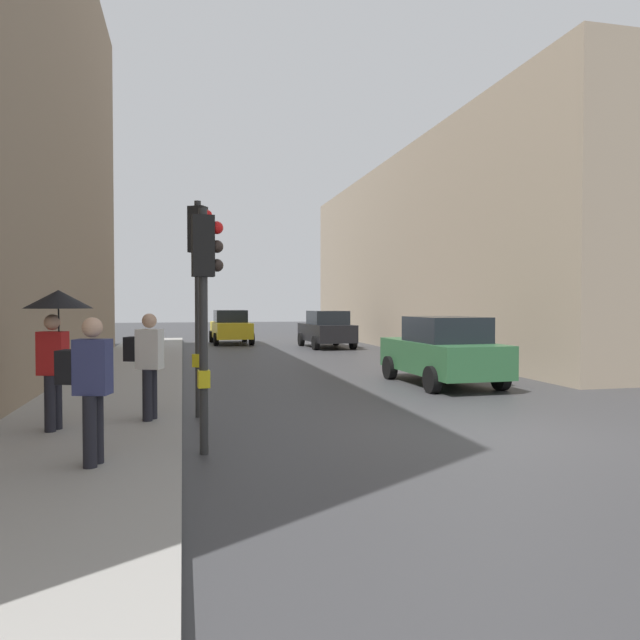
{
  "coord_description": "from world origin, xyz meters",
  "views": [
    {
      "loc": [
        -4.69,
        -8.66,
        2.09
      ],
      "look_at": [
        -0.55,
        9.18,
        1.59
      ],
      "focal_mm": 33.36,
      "sensor_mm": 36.0,
      "label": 1
    }
  ],
  "objects_px": {
    "traffic_light_near_left": "(205,285)",
    "pedestrian_with_umbrella": "(57,320)",
    "car_yellow_taxi": "(231,327)",
    "pedestrian_with_grey_backpack": "(89,382)",
    "car_dark_suv": "(327,329)",
    "car_green_estate": "(443,351)",
    "pedestrian_with_black_backpack": "(147,360)",
    "traffic_light_near_right": "(199,269)"
  },
  "relations": [
    {
      "from": "car_green_estate",
      "to": "pedestrian_with_umbrella",
      "type": "distance_m",
      "value": 9.58
    },
    {
      "from": "traffic_light_near_left",
      "to": "car_green_estate",
      "type": "bearing_deg",
      "value": 43.09
    },
    {
      "from": "car_dark_suv",
      "to": "pedestrian_with_umbrella",
      "type": "distance_m",
      "value": 19.82
    },
    {
      "from": "car_yellow_taxi",
      "to": "pedestrian_with_umbrella",
      "type": "distance_m",
      "value": 22.27
    },
    {
      "from": "traffic_light_near_left",
      "to": "traffic_light_near_right",
      "type": "relative_size",
      "value": 0.86
    },
    {
      "from": "pedestrian_with_black_backpack",
      "to": "traffic_light_near_left",
      "type": "bearing_deg",
      "value": -64.74
    },
    {
      "from": "traffic_light_near_left",
      "to": "pedestrian_with_grey_backpack",
      "type": "xyz_separation_m",
      "value": [
        -1.39,
        -0.87,
        -1.19
      ]
    },
    {
      "from": "car_yellow_taxi",
      "to": "pedestrian_with_grey_backpack",
      "type": "relative_size",
      "value": 2.41
    },
    {
      "from": "car_dark_suv",
      "to": "car_green_estate",
      "type": "bearing_deg",
      "value": -90.68
    },
    {
      "from": "pedestrian_with_umbrella",
      "to": "pedestrian_with_black_backpack",
      "type": "relative_size",
      "value": 1.21
    },
    {
      "from": "car_green_estate",
      "to": "car_yellow_taxi",
      "type": "relative_size",
      "value": 1.0
    },
    {
      "from": "traffic_light_near_right",
      "to": "car_green_estate",
      "type": "height_order",
      "value": "traffic_light_near_right"
    },
    {
      "from": "car_green_estate",
      "to": "traffic_light_near_right",
      "type": "bearing_deg",
      "value": -153.75
    },
    {
      "from": "traffic_light_near_left",
      "to": "pedestrian_with_umbrella",
      "type": "height_order",
      "value": "traffic_light_near_left"
    },
    {
      "from": "car_yellow_taxi",
      "to": "pedestrian_with_umbrella",
      "type": "height_order",
      "value": "pedestrian_with_umbrella"
    },
    {
      "from": "traffic_light_near_left",
      "to": "car_dark_suv",
      "type": "distance_m",
      "value": 20.25
    },
    {
      "from": "traffic_light_near_left",
      "to": "pedestrian_with_umbrella",
      "type": "bearing_deg",
      "value": 148.78
    },
    {
      "from": "pedestrian_with_grey_backpack",
      "to": "traffic_light_near_left",
      "type": "bearing_deg",
      "value": 31.83
    },
    {
      "from": "car_dark_suv",
      "to": "pedestrian_with_grey_backpack",
      "type": "distance_m",
      "value": 21.49
    },
    {
      "from": "car_yellow_taxi",
      "to": "car_dark_suv",
      "type": "xyz_separation_m",
      "value": [
        4.23,
        -3.98,
        0.0
      ]
    },
    {
      "from": "traffic_light_near_left",
      "to": "pedestrian_with_black_backpack",
      "type": "height_order",
      "value": "traffic_light_near_left"
    },
    {
      "from": "car_yellow_taxi",
      "to": "car_green_estate",
      "type": "bearing_deg",
      "value": -76.77
    },
    {
      "from": "traffic_light_near_left",
      "to": "car_yellow_taxi",
      "type": "xyz_separation_m",
      "value": [
        2.16,
        23.14,
        -1.47
      ]
    },
    {
      "from": "pedestrian_with_grey_backpack",
      "to": "traffic_light_near_right",
      "type": "bearing_deg",
      "value": 69.0
    },
    {
      "from": "traffic_light_near_left",
      "to": "pedestrian_with_umbrella",
      "type": "relative_size",
      "value": 1.59
    },
    {
      "from": "traffic_light_near_right",
      "to": "car_green_estate",
      "type": "bearing_deg",
      "value": 26.25
    },
    {
      "from": "pedestrian_with_grey_backpack",
      "to": "pedestrian_with_black_backpack",
      "type": "height_order",
      "value": "same"
    },
    {
      "from": "traffic_light_near_left",
      "to": "car_green_estate",
      "type": "xyz_separation_m",
      "value": [
        6.23,
        5.83,
        -1.47
      ]
    },
    {
      "from": "pedestrian_with_black_backpack",
      "to": "car_dark_suv",
      "type": "bearing_deg",
      "value": 67.18
    },
    {
      "from": "traffic_light_near_right",
      "to": "car_dark_suv",
      "type": "distance_m",
      "value": 17.7
    },
    {
      "from": "traffic_light_near_left",
      "to": "car_yellow_taxi",
      "type": "distance_m",
      "value": 23.28
    },
    {
      "from": "car_dark_suv",
      "to": "pedestrian_with_black_backpack",
      "type": "xyz_separation_m",
      "value": [
        -7.27,
        -17.29,
        0.29
      ]
    },
    {
      "from": "car_dark_suv",
      "to": "pedestrian_with_grey_backpack",
      "type": "xyz_separation_m",
      "value": [
        -7.78,
        -20.03,
        0.29
      ]
    },
    {
      "from": "pedestrian_with_umbrella",
      "to": "traffic_light_near_right",
      "type": "bearing_deg",
      "value": 33.73
    },
    {
      "from": "traffic_light_near_left",
      "to": "pedestrian_with_black_backpack",
      "type": "bearing_deg",
      "value": 115.26
    },
    {
      "from": "traffic_light_near_right",
      "to": "car_dark_suv",
      "type": "xyz_separation_m",
      "value": [
        6.39,
        16.41,
        -1.86
      ]
    },
    {
      "from": "car_green_estate",
      "to": "car_dark_suv",
      "type": "bearing_deg",
      "value": 89.32
    },
    {
      "from": "car_green_estate",
      "to": "traffic_light_near_left",
      "type": "bearing_deg",
      "value": -136.91
    },
    {
      "from": "pedestrian_with_umbrella",
      "to": "pedestrian_with_black_backpack",
      "type": "xyz_separation_m",
      "value": [
        1.28,
        0.56,
        -0.68
      ]
    },
    {
      "from": "car_yellow_taxi",
      "to": "pedestrian_with_black_backpack",
      "type": "bearing_deg",
      "value": -98.16
    },
    {
      "from": "traffic_light_near_right",
      "to": "car_yellow_taxi",
      "type": "xyz_separation_m",
      "value": [
        2.17,
        20.38,
        -1.86
      ]
    },
    {
      "from": "car_dark_suv",
      "to": "pedestrian_with_umbrella",
      "type": "relative_size",
      "value": 2.0
    }
  ]
}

